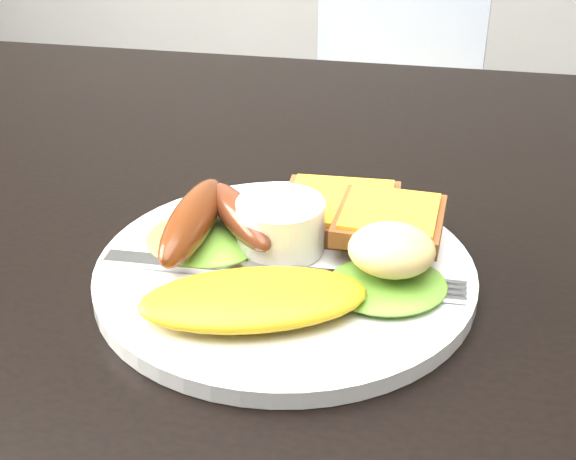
{
  "coord_description": "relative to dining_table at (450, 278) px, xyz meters",
  "views": [
    {
      "loc": [
        -0.02,
        -0.48,
        1.03
      ],
      "look_at": [
        -0.11,
        -0.05,
        0.78
      ],
      "focal_mm": 50.0,
      "sensor_mm": 36.0,
      "label": 1
    }
  ],
  "objects": [
    {
      "name": "toast_a",
      "position": [
        -0.08,
        0.01,
        0.04
      ],
      "size": [
        0.08,
        0.08,
        0.01
      ],
      "primitive_type": "cube",
      "rotation": [
        0.0,
        0.0,
        0.04
      ],
      "color": "brown",
      "rests_on": "plate"
    },
    {
      "name": "ramekin",
      "position": [
        -0.11,
        -0.04,
        0.05
      ],
      "size": [
        0.07,
        0.07,
        0.03
      ],
      "primitive_type": "cylinder",
      "rotation": [
        0.0,
        0.0,
        -0.4
      ],
      "color": "white",
      "rests_on": "plate"
    },
    {
      "name": "potato_salad",
      "position": [
        -0.04,
        -0.06,
        0.06
      ],
      "size": [
        0.05,
        0.05,
        0.03
      ],
      "primitive_type": "ellipsoid",
      "rotation": [
        0.0,
        0.0,
        0.01
      ],
      "color": "beige",
      "rests_on": "lettuce_right"
    },
    {
      "name": "fork",
      "position": [
        -0.14,
        -0.07,
        0.03
      ],
      "size": [
        0.17,
        0.02,
        0.0
      ],
      "primitive_type": "cube",
      "rotation": [
        0.0,
        0.0,
        0.02
      ],
      "color": "#ADAFB7",
      "rests_on": "plate"
    },
    {
      "name": "lettuce_right",
      "position": [
        -0.04,
        -0.07,
        0.04
      ],
      "size": [
        0.09,
        0.09,
        0.01
      ],
      "primitive_type": "ellipsoid",
      "rotation": [
        0.0,
        0.0,
        0.36
      ],
      "color": "#6EA22C",
      "rests_on": "plate"
    },
    {
      "name": "omelette",
      "position": [
        -0.11,
        -0.11,
        0.04
      ],
      "size": [
        0.14,
        0.1,
        0.02
      ],
      "primitive_type": "ellipsoid",
      "rotation": [
        0.0,
        0.0,
        0.32
      ],
      "color": "gold",
      "rests_on": "plate"
    },
    {
      "name": "lettuce_left",
      "position": [
        -0.16,
        -0.04,
        0.04
      ],
      "size": [
        0.09,
        0.09,
        0.01
      ],
      "primitive_type": "ellipsoid",
      "rotation": [
        0.0,
        0.0,
        -0.2
      ],
      "color": "#56A121",
      "rests_on": "plate"
    },
    {
      "name": "sausage_b",
      "position": [
        -0.14,
        -0.03,
        0.05
      ],
      "size": [
        0.07,
        0.09,
        0.02
      ],
      "primitive_type": "ellipsoid",
      "rotation": [
        0.0,
        0.0,
        0.62
      ],
      "color": "maroon",
      "rests_on": "lettuce_left"
    },
    {
      "name": "dining_table",
      "position": [
        0.0,
        0.0,
        0.0
      ],
      "size": [
        1.2,
        0.8,
        0.04
      ],
      "primitive_type": "cube",
      "color": "black",
      "rests_on": "ground"
    },
    {
      "name": "sausage_a",
      "position": [
        -0.17,
        -0.04,
        0.05
      ],
      "size": [
        0.03,
        0.11,
        0.03
      ],
      "primitive_type": "ellipsoid",
      "rotation": [
        0.0,
        0.0,
        -0.01
      ],
      "color": "brown",
      "rests_on": "lettuce_left"
    },
    {
      "name": "plate",
      "position": [
        -0.11,
        -0.06,
        0.03
      ],
      "size": [
        0.24,
        0.24,
        0.01
      ],
      "primitive_type": "cylinder",
      "color": "white",
      "rests_on": "dining_table"
    },
    {
      "name": "toast_b",
      "position": [
        -0.04,
        -0.02,
        0.05
      ],
      "size": [
        0.07,
        0.07,
        0.01
      ],
      "primitive_type": "cube",
      "rotation": [
        0.0,
        0.0,
        -0.06
      ],
      "color": "brown",
      "rests_on": "toast_a"
    },
    {
      "name": "dining_chair",
      "position": [
        -0.1,
        1.07,
        -0.28
      ],
      "size": [
        0.39,
        0.39,
        0.04
      ],
      "primitive_type": "cube",
      "rotation": [
        0.0,
        0.0,
        -0.11
      ],
      "color": "#A18B55",
      "rests_on": "ground"
    }
  ]
}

